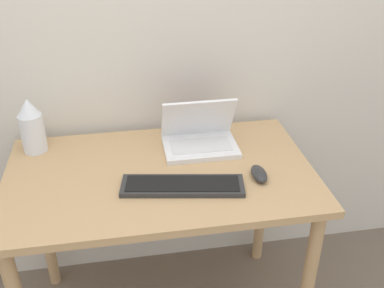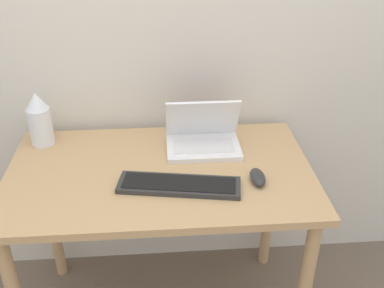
{
  "view_description": "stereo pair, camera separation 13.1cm",
  "coord_description": "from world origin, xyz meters",
  "px_view_note": "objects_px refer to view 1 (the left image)",
  "views": [
    {
      "loc": [
        -0.12,
        -1.05,
        1.7
      ],
      "look_at": [
        0.12,
        0.35,
        0.88
      ],
      "focal_mm": 42.0,
      "sensor_mm": 36.0,
      "label": 1
    },
    {
      "loc": [
        0.01,
        -1.07,
        1.7
      ],
      "look_at": [
        0.12,
        0.35,
        0.88
      ],
      "focal_mm": 42.0,
      "sensor_mm": 36.0,
      "label": 2
    }
  ],
  "objects_px": {
    "keyboard": "(183,186)",
    "mouse": "(259,174)",
    "vase": "(32,126)",
    "laptop": "(199,136)"
  },
  "relations": [
    {
      "from": "keyboard",
      "to": "mouse",
      "type": "relative_size",
      "value": 4.05
    },
    {
      "from": "mouse",
      "to": "vase",
      "type": "bearing_deg",
      "value": 157.64
    },
    {
      "from": "laptop",
      "to": "vase",
      "type": "relative_size",
      "value": 1.3
    },
    {
      "from": "keyboard",
      "to": "vase",
      "type": "height_order",
      "value": "vase"
    },
    {
      "from": "mouse",
      "to": "vase",
      "type": "height_order",
      "value": "vase"
    },
    {
      "from": "vase",
      "to": "keyboard",
      "type": "bearing_deg",
      "value": -33.26
    },
    {
      "from": "keyboard",
      "to": "mouse",
      "type": "xyz_separation_m",
      "value": [
        0.28,
        0.02,
        0.01
      ]
    },
    {
      "from": "keyboard",
      "to": "mouse",
      "type": "distance_m",
      "value": 0.28
    },
    {
      "from": "laptop",
      "to": "mouse",
      "type": "distance_m",
      "value": 0.31
    },
    {
      "from": "keyboard",
      "to": "laptop",
      "type": "bearing_deg",
      "value": 68.06
    }
  ]
}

